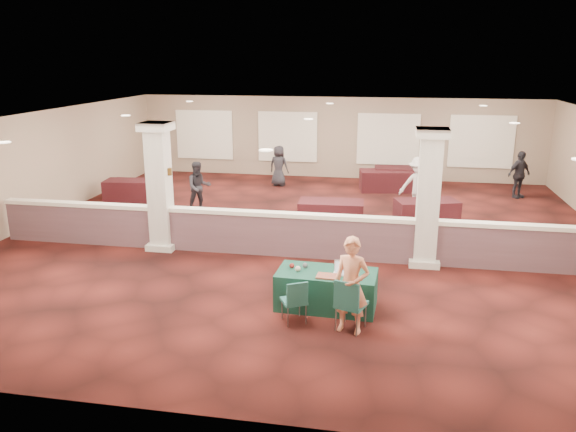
% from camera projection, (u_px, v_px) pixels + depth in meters
% --- Properties ---
extents(ground, '(16.00, 16.00, 0.00)m').
position_uv_depth(ground, '(307.00, 238.00, 15.18)').
color(ground, '#4E1813').
rests_on(ground, ground).
extents(wall_back, '(16.00, 0.04, 3.20)m').
position_uv_depth(wall_back, '(337.00, 138.00, 22.31)').
color(wall_back, gray).
rests_on(wall_back, ground).
extents(wall_front, '(16.00, 0.04, 3.20)m').
position_uv_depth(wall_front, '(217.00, 310.00, 7.18)').
color(wall_front, gray).
rests_on(wall_front, ground).
extents(wall_left, '(0.04, 16.00, 3.20)m').
position_uv_depth(wall_left, '(33.00, 169.00, 16.13)').
color(wall_left, gray).
rests_on(wall_left, ground).
extents(ceiling, '(16.00, 16.00, 0.02)m').
position_uv_depth(ceiling, '(308.00, 118.00, 14.30)').
color(ceiling, white).
rests_on(ceiling, wall_back).
extents(partition_wall, '(15.60, 0.28, 1.10)m').
position_uv_depth(partition_wall, '(298.00, 234.00, 13.61)').
color(partition_wall, brown).
rests_on(partition_wall, ground).
extents(column_left, '(0.72, 0.72, 3.20)m').
position_uv_depth(column_left, '(160.00, 186.00, 13.92)').
color(column_left, silver).
rests_on(column_left, ground).
extents(column_right, '(0.72, 0.72, 3.20)m').
position_uv_depth(column_right, '(428.00, 197.00, 12.80)').
color(column_right, silver).
rests_on(column_right, ground).
extents(sconce_left, '(0.12, 0.12, 0.18)m').
position_uv_depth(sconce_left, '(148.00, 171.00, 13.87)').
color(sconce_left, brown).
rests_on(sconce_left, column_left).
extents(sconce_right, '(0.12, 0.12, 0.18)m').
position_uv_depth(sconce_right, '(169.00, 172.00, 13.77)').
color(sconce_right, brown).
rests_on(sconce_right, column_left).
extents(near_table, '(1.95, 1.04, 0.73)m').
position_uv_depth(near_table, '(326.00, 289.00, 10.89)').
color(near_table, '#103C2D').
rests_on(near_table, ground).
extents(conf_chair_main, '(0.62, 0.63, 0.98)m').
position_uv_depth(conf_chair_main, '(349.00, 301.00, 9.87)').
color(conf_chair_main, '#1F5C52').
rests_on(conf_chair_main, ground).
extents(conf_chair_side, '(0.57, 0.57, 0.84)m').
position_uv_depth(conf_chair_side, '(295.00, 298.00, 10.18)').
color(conf_chair_side, '#1F5C52').
rests_on(conf_chair_side, ground).
extents(woman, '(0.71, 0.55, 1.75)m').
position_uv_depth(woman, '(351.00, 285.00, 9.78)').
color(woman, '#E77C64').
rests_on(woman, ground).
extents(far_table_front_left, '(1.81, 1.06, 0.70)m').
position_uv_depth(far_table_front_left, '(131.00, 190.00, 19.05)').
color(far_table_front_left, black).
rests_on(far_table_front_left, ground).
extents(far_table_front_center, '(1.88, 1.00, 0.75)m').
position_uv_depth(far_table_front_center, '(331.00, 214.00, 16.11)').
color(far_table_front_center, black).
rests_on(far_table_front_center, ground).
extents(far_table_front_right, '(1.94, 1.36, 0.71)m').
position_uv_depth(far_table_front_right, '(426.00, 212.00, 16.34)').
color(far_table_front_right, black).
rests_on(far_table_front_right, ground).
extents(far_table_back_left, '(1.62, 0.83, 0.65)m').
position_uv_depth(far_table_back_left, '(134.00, 189.00, 19.24)').
color(far_table_back_left, black).
rests_on(far_table_back_left, ground).
extents(far_table_back_center, '(1.98, 1.22, 0.75)m').
position_uv_depth(far_table_back_center, '(386.00, 181.00, 20.39)').
color(far_table_back_center, black).
rests_on(far_table_back_center, ground).
extents(far_table_back_right, '(1.99, 1.08, 0.79)m').
position_uv_depth(far_table_back_right, '(401.00, 178.00, 20.78)').
color(far_table_back_right, black).
rests_on(far_table_back_right, ground).
extents(attendee_a, '(0.87, 0.76, 1.59)m').
position_uv_depth(attendee_a, '(199.00, 187.00, 17.52)').
color(attendee_a, black).
rests_on(attendee_a, ground).
extents(attendee_b, '(1.21, 0.71, 1.78)m').
position_uv_depth(attendee_b, '(418.00, 186.00, 17.26)').
color(attendee_b, silver).
rests_on(attendee_b, ground).
extents(attendee_c, '(1.04, 0.92, 1.63)m').
position_uv_depth(attendee_c, '(519.00, 175.00, 19.26)').
color(attendee_c, black).
rests_on(attendee_c, ground).
extents(attendee_d, '(0.83, 0.57, 1.52)m').
position_uv_depth(attendee_d, '(279.00, 166.00, 21.08)').
color(attendee_d, black).
rests_on(attendee_d, ground).
extents(laptop_base, '(0.34, 0.25, 0.02)m').
position_uv_depth(laptop_base, '(342.00, 274.00, 10.68)').
color(laptop_base, silver).
rests_on(laptop_base, near_table).
extents(laptop_screen, '(0.33, 0.03, 0.22)m').
position_uv_depth(laptop_screen, '(343.00, 266.00, 10.75)').
color(laptop_screen, silver).
rests_on(laptop_screen, near_table).
extents(screen_glow, '(0.30, 0.02, 0.19)m').
position_uv_depth(screen_glow, '(343.00, 267.00, 10.75)').
color(screen_glow, silver).
rests_on(screen_glow, near_table).
extents(knitting, '(0.41, 0.32, 0.03)m').
position_uv_depth(knitting, '(327.00, 276.00, 10.54)').
color(knitting, '#CB4420').
rests_on(knitting, near_table).
extents(yarn_cream, '(0.11, 0.11, 0.11)m').
position_uv_depth(yarn_cream, '(298.00, 269.00, 10.80)').
color(yarn_cream, beige).
rests_on(yarn_cream, near_table).
extents(yarn_red, '(0.10, 0.10, 0.10)m').
position_uv_depth(yarn_red, '(292.00, 266.00, 10.98)').
color(yarn_red, '#601314').
rests_on(yarn_red, near_table).
extents(yarn_grey, '(0.10, 0.10, 0.10)m').
position_uv_depth(yarn_grey, '(305.00, 265.00, 10.99)').
color(yarn_grey, '#49494E').
rests_on(yarn_grey, near_table).
extents(scissors, '(0.12, 0.04, 0.01)m').
position_uv_depth(scissors, '(359.00, 280.00, 10.38)').
color(scissors, red).
rests_on(scissors, near_table).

